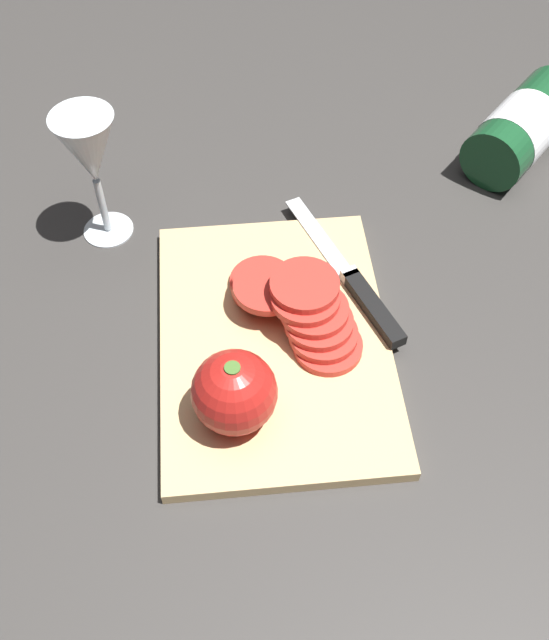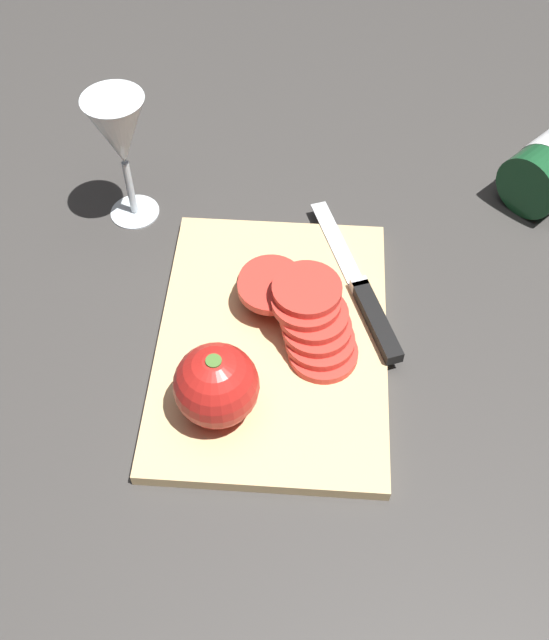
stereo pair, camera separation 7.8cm
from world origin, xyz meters
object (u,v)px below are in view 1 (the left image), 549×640
object	(u,v)px
knife	(363,294)
whole_tomato	(234,392)
tomato_slice_stack_near	(265,285)
wine_bottle	(527,123)
wine_glass	(90,154)
tomato_slice_stack_far	(316,316)

from	to	relation	value
knife	whole_tomato	bearing A→B (deg)	111.80
knife	tomato_slice_stack_near	world-z (taller)	tomato_slice_stack_near
wine_bottle	wine_glass	world-z (taller)	wine_glass
knife	tomato_slice_stack_near	xyz separation A→B (m)	(-0.01, -0.11, 0.01)
wine_bottle	whole_tomato	world-z (taller)	whole_tomato
wine_glass	whole_tomato	bearing A→B (deg)	26.06
whole_tomato	tomato_slice_stack_near	xyz separation A→B (m)	(-0.15, 0.04, -0.02)
wine_glass	knife	world-z (taller)	wine_glass
wine_bottle	knife	bearing A→B (deg)	-45.92
knife	wine_bottle	bearing A→B (deg)	-66.45
whole_tomato	tomato_slice_stack_near	distance (m)	0.16
knife	tomato_slice_stack_far	world-z (taller)	tomato_slice_stack_far
tomato_slice_stack_far	whole_tomato	bearing A→B (deg)	-44.09
wine_glass	tomato_slice_stack_far	xyz separation A→B (m)	(0.19, 0.23, -0.08)
wine_bottle	tomato_slice_stack_near	distance (m)	0.44
wine_bottle	wine_glass	xyz separation A→B (m)	(0.10, -0.55, 0.08)
knife	tomato_slice_stack_near	bearing A→B (deg)	62.28
wine_glass	tomato_slice_stack_far	bearing A→B (deg)	50.63
wine_bottle	knife	size ratio (longest dim) A/B	1.09
wine_bottle	tomato_slice_stack_far	distance (m)	0.43
wine_glass	tomato_slice_stack_far	size ratio (longest dim) A/B	1.40
wine_bottle	wine_glass	distance (m)	0.57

